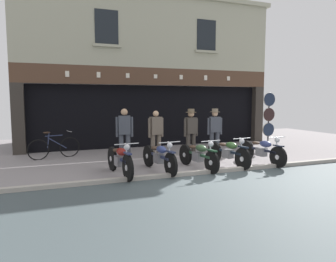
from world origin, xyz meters
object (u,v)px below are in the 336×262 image
(motorcycle_left, at_px, (120,159))
(leaning_bicycle, at_px, (54,147))
(advert_board_near, at_px, (94,107))
(motorcycle_center_right, at_px, (228,152))
(motorcycle_right, at_px, (262,150))
(salesman_left, at_px, (125,132))
(shopkeeper_center, at_px, (156,133))
(motorcycle_center, at_px, (198,155))
(assistant_far_right, at_px, (215,129))
(motorcycle_center_left, at_px, (159,157))
(salesman_right, at_px, (191,130))
(tyre_sign_pole, at_px, (269,115))

(motorcycle_left, relative_size, leaning_bicycle, 1.17)
(advert_board_near, bearing_deg, motorcycle_center_right, -54.37)
(motorcycle_right, distance_m, salesman_left, 4.40)
(shopkeeper_center, xyz_separation_m, advert_board_near, (-1.61, 2.98, 0.78))
(motorcycle_left, bearing_deg, motorcycle_center_right, 174.67)
(motorcycle_center, bearing_deg, salesman_left, -56.42)
(assistant_far_right, bearing_deg, salesman_left, 13.11)
(salesman_left, xyz_separation_m, shopkeeper_center, (1.01, -0.18, -0.05))
(motorcycle_center_left, bearing_deg, motorcycle_center, 167.39)
(motorcycle_center_right, xyz_separation_m, salesman_right, (-0.41, 1.81, 0.52))
(motorcycle_left, relative_size, salesman_left, 1.16)
(motorcycle_center_left, relative_size, salesman_left, 1.20)
(salesman_right, bearing_deg, motorcycle_center_right, 95.51)
(motorcycle_left, relative_size, motorcycle_center, 1.00)
(leaning_bicycle, bearing_deg, salesman_right, 58.03)
(salesman_left, bearing_deg, motorcycle_center, 142.01)
(motorcycle_center, relative_size, leaning_bicycle, 1.16)
(salesman_right, xyz_separation_m, advert_board_near, (-2.94, 2.86, 0.75))
(motorcycle_center_right, bearing_deg, motorcycle_right, 168.63)
(assistant_far_right, relative_size, advert_board_near, 1.79)
(motorcycle_left, xyz_separation_m, tyre_sign_pole, (6.99, 2.83, 0.91))
(motorcycle_center_left, height_order, tyre_sign_pole, tyre_sign_pole)
(motorcycle_center, bearing_deg, leaning_bicycle, -47.56)
(shopkeeper_center, distance_m, salesman_right, 1.34)
(motorcycle_center, height_order, shopkeeper_center, shopkeeper_center)
(shopkeeper_center, relative_size, advert_board_near, 1.75)
(motorcycle_center_left, distance_m, shopkeeper_center, 1.78)
(motorcycle_center_left, xyz_separation_m, motorcycle_right, (3.35, -0.11, -0.00))
(motorcycle_center, distance_m, motorcycle_center_right, 1.05)
(motorcycle_right, distance_m, advert_board_near, 6.67)
(motorcycle_center_left, height_order, salesman_right, salesman_right)
(shopkeeper_center, height_order, tyre_sign_pole, tyre_sign_pole)
(motorcycle_left, xyz_separation_m, salesman_left, (0.57, 1.92, 0.52))
(salesman_right, bearing_deg, advert_board_near, -51.29)
(motorcycle_center_right, height_order, leaning_bicycle, leaning_bicycle)
(motorcycle_center, height_order, leaning_bicycle, leaning_bicycle)
(motorcycle_left, distance_m, motorcycle_center, 2.27)
(motorcycle_center, distance_m, assistant_far_right, 2.74)
(shopkeeper_center, bearing_deg, salesman_right, 175.31)
(tyre_sign_pole, distance_m, advert_board_near, 7.28)
(salesman_right, height_order, advert_board_near, advert_board_near)
(salesman_left, height_order, shopkeeper_center, salesman_left)
(motorcycle_left, bearing_deg, assistant_far_right, -158.75)
(leaning_bicycle, bearing_deg, salesman_left, 43.84)
(assistant_far_right, bearing_deg, leaning_bicycle, -0.93)
(motorcycle_right, height_order, shopkeeper_center, shopkeeper_center)
(motorcycle_center_right, distance_m, advert_board_near, 5.88)
(tyre_sign_pole, bearing_deg, shopkeeper_center, -168.51)
(advert_board_near, bearing_deg, motorcycle_center_left, -76.06)
(motorcycle_center, height_order, salesman_right, salesman_right)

